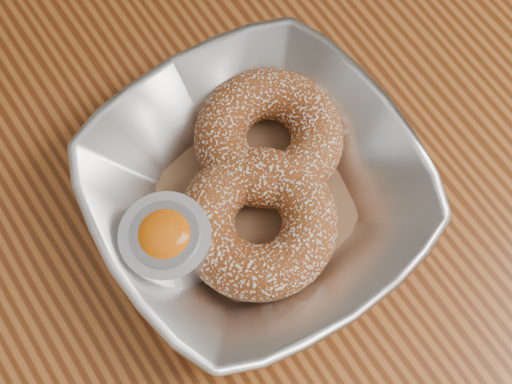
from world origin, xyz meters
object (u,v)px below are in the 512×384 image
donut_front (258,223)px  serving_bowl (256,193)px  table (179,288)px  donut_back (269,137)px  ramekin (168,243)px

donut_front → serving_bowl: bearing=60.1°
table → donut_back: bearing=14.1°
table → ramekin: (0.01, -0.00, 0.13)m
ramekin → table: bearing=146.1°
donut_back → ramekin: bearing=-163.5°
serving_bowl → donut_back: (0.03, 0.03, 0.00)m
donut_back → ramekin: 0.11m
serving_bowl → donut_back: 0.04m
donut_front → ramekin: 0.06m
donut_front → ramekin: (-0.06, 0.02, 0.01)m
serving_bowl → donut_front: 0.02m
serving_bowl → ramekin: bearing=179.8°
table → ramekin: 0.13m
table → donut_front: size_ratio=10.80×
serving_bowl → ramekin: (-0.07, 0.00, 0.01)m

